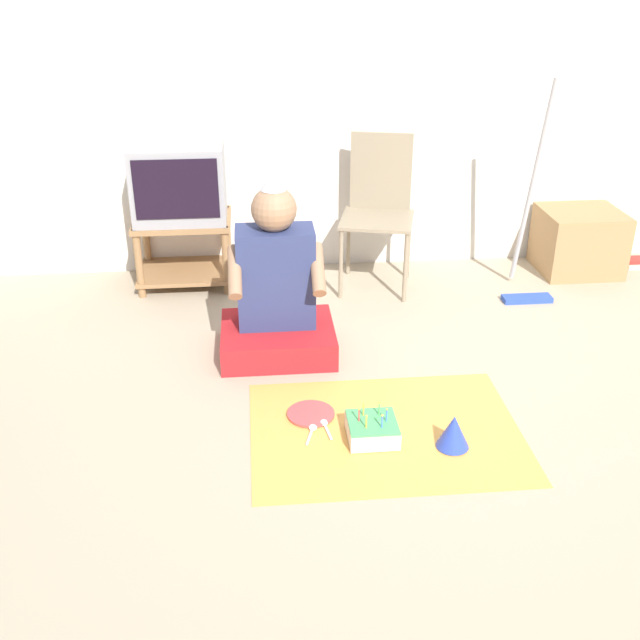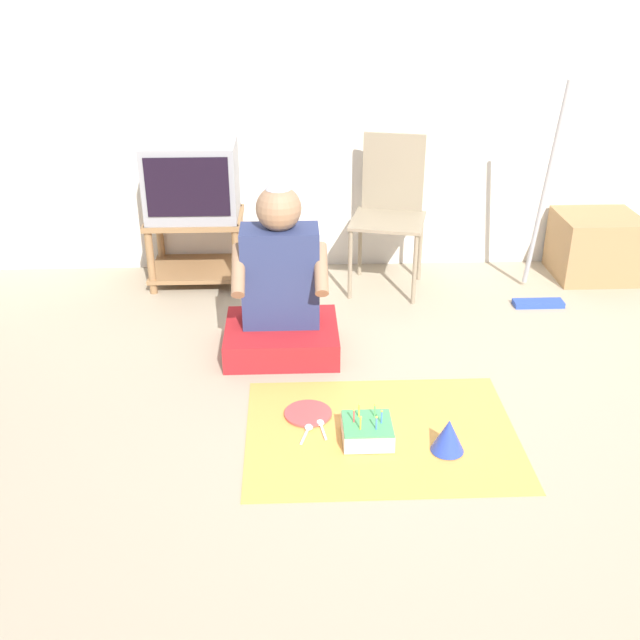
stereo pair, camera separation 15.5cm
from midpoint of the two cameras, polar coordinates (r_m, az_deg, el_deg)
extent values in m
plane|color=tan|center=(3.08, 7.64, -9.80)|extent=(16.00, 16.00, 0.00)
cube|color=silver|center=(4.55, 2.81, 19.59)|extent=(6.40, 0.06, 2.55)
cube|color=#997047|center=(4.48, -11.42, 7.45)|extent=(0.56, 0.43, 0.03)
cube|color=#997047|center=(4.59, -11.07, 3.66)|extent=(0.56, 0.43, 0.02)
cylinder|color=#997047|center=(4.41, -14.61, 4.15)|extent=(0.04, 0.04, 0.41)
cylinder|color=#997047|center=(4.35, -8.17, 4.47)|extent=(0.04, 0.04, 0.41)
cylinder|color=#997047|center=(4.75, -14.01, 5.83)|extent=(0.04, 0.04, 0.41)
cylinder|color=#997047|center=(4.70, -8.02, 6.14)|extent=(0.04, 0.04, 0.41)
cube|color=#99999E|center=(4.42, -11.69, 10.29)|extent=(0.52, 0.41, 0.43)
cube|color=black|center=(4.21, -11.96, 9.69)|extent=(0.46, 0.01, 0.33)
cube|color=gray|center=(4.33, 3.33, 7.63)|extent=(0.49, 0.49, 0.02)
cube|color=gray|center=(4.44, 3.66, 11.19)|extent=(0.35, 0.11, 0.46)
cylinder|color=gray|center=(4.25, 0.55, 4.30)|extent=(0.02, 0.02, 0.42)
cylinder|color=gray|center=(4.22, 5.48, 4.00)|extent=(0.02, 0.02, 0.42)
cylinder|color=gray|center=(4.59, 1.20, 5.96)|extent=(0.02, 0.02, 0.42)
cylinder|color=gray|center=(4.56, 5.79, 5.69)|extent=(0.02, 0.02, 0.42)
cube|color=#A87F51|center=(4.89, 18.25, 5.72)|extent=(0.47, 0.43, 0.39)
cube|color=#2D4CB2|center=(4.43, 14.53, 1.58)|extent=(0.28, 0.09, 0.03)
cylinder|color=#B7B7BC|center=(4.34, 14.85, 9.79)|extent=(0.03, 0.31, 1.21)
cube|color=beige|center=(5.15, 22.09, 3.98)|extent=(0.15, 0.14, 0.03)
cube|color=#B72D28|center=(5.14, 22.20, 4.25)|extent=(0.16, 0.10, 0.02)
cube|color=red|center=(3.73, -4.42, -1.47)|extent=(0.56, 0.47, 0.14)
cube|color=navy|center=(3.64, -4.61, 3.27)|extent=(0.37, 0.21, 0.49)
sphere|color=#9E7556|center=(3.52, -4.81, 8.40)|extent=(0.22, 0.22, 0.22)
cone|color=silver|center=(3.48, -4.89, 10.54)|extent=(0.12, 0.12, 0.09)
cylinder|color=#9E7556|center=(3.51, -7.78, 3.63)|extent=(0.06, 0.26, 0.21)
cylinder|color=#9E7556|center=(3.51, -1.45, 3.89)|extent=(0.06, 0.26, 0.21)
cube|color=#EFA84C|center=(3.16, 3.59, -8.46)|extent=(1.12, 0.85, 0.01)
cube|color=#F4E0C6|center=(3.10, 2.56, -8.41)|extent=(0.20, 0.20, 0.07)
cube|color=#4CB266|center=(3.07, 2.57, -7.80)|extent=(0.20, 0.20, 0.01)
cylinder|color=#4C7FE5|center=(3.06, 3.64, -7.38)|extent=(0.01, 0.01, 0.06)
sphere|color=#FFCC4C|center=(3.04, 3.65, -6.82)|extent=(0.01, 0.01, 0.01)
cylinder|color=#66C666|center=(3.10, 3.09, -6.91)|extent=(0.01, 0.01, 0.06)
sphere|color=#FFCC4C|center=(3.08, 3.11, -6.35)|extent=(0.01, 0.01, 0.01)
cylinder|color=yellow|center=(3.09, 1.89, -6.96)|extent=(0.01, 0.01, 0.06)
sphere|color=#FFCC4C|center=(3.07, 1.90, -6.40)|extent=(0.01, 0.01, 0.01)
cylinder|color=#EA4C4C|center=(3.06, 1.53, -7.37)|extent=(0.01, 0.01, 0.06)
sphere|color=#FFCC4C|center=(3.04, 1.54, -6.81)|extent=(0.01, 0.01, 0.01)
cylinder|color=yellow|center=(3.02, 2.06, -7.90)|extent=(0.01, 0.01, 0.06)
sphere|color=#FFCC4C|center=(3.00, 2.08, -7.34)|extent=(0.01, 0.01, 0.01)
cylinder|color=#4C7FE5|center=(3.03, 3.27, -7.86)|extent=(0.01, 0.01, 0.06)
sphere|color=#FFCC4C|center=(3.01, 3.29, -7.29)|extent=(0.01, 0.01, 0.01)
cone|color=blue|center=(3.06, 8.69, -8.41)|extent=(0.13, 0.13, 0.14)
cylinder|color=#D84C4C|center=(3.25, -2.08, -7.16)|extent=(0.21, 0.21, 0.01)
ellipsoid|color=white|center=(3.19, -1.11, -7.83)|extent=(0.04, 0.05, 0.01)
cube|color=white|center=(3.14, -0.81, -8.57)|extent=(0.03, 0.10, 0.01)
ellipsoid|color=white|center=(3.17, -1.97, -8.20)|extent=(0.04, 0.05, 0.01)
cube|color=white|center=(3.11, -2.26, -8.96)|extent=(0.04, 0.10, 0.01)
camera|label=1|loc=(0.08, -91.35, -0.67)|focal=42.00mm
camera|label=2|loc=(0.08, 88.65, 0.67)|focal=42.00mm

